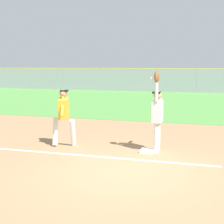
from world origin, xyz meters
TOP-DOWN VIEW (x-y plane):
  - ground_plane at (0.00, 0.00)m, footprint 75.77×75.77m
  - outfield_grass at (0.00, 15.51)m, footprint 51.82×16.94m
  - chalk_foul_line at (-3.88, 1.05)m, footprint 12.00×0.25m
  - first_base at (0.12, 1.95)m, footprint 0.39×0.39m
  - fielder at (0.35, 2.07)m, footprint 0.27×0.89m
  - runner at (-2.45, 1.94)m, footprint 0.85×0.83m
  - baseball at (0.21, 1.90)m, footprint 0.07×0.07m
  - outfield_fence at (-0.00, 23.98)m, footprint 51.90×0.08m
  - parked_car_white at (-4.60, 27.87)m, footprint 4.52×2.36m
  - parked_car_blue at (0.93, 28.08)m, footprint 4.57×2.47m

SIDE VIEW (x-z plane):
  - ground_plane at x=0.00m, z-range 0.00..0.00m
  - chalk_foul_line at x=-3.88m, z-range 0.00..0.01m
  - outfield_grass at x=0.00m, z-range 0.00..0.01m
  - first_base at x=0.12m, z-range 0.00..0.08m
  - parked_car_white at x=-4.60m, z-range 0.05..1.30m
  - parked_car_blue at x=0.93m, z-range 0.05..1.30m
  - runner at x=-2.45m, z-range 0.14..1.86m
  - outfield_fence at x=0.00m, z-range 0.00..2.15m
  - fielder at x=0.35m, z-range -0.02..2.26m
  - baseball at x=0.21m, z-range 2.04..2.12m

